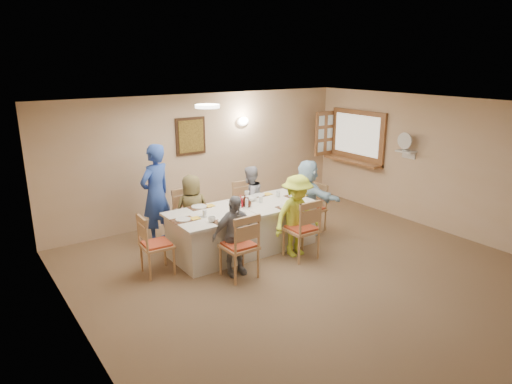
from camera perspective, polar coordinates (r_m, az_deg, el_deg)
ground at (r=6.92m, az=8.16°, el=-10.80°), size 7.00×7.00×0.00m
room_walls at (r=6.38m, az=8.71°, el=1.40°), size 7.00×7.00×7.00m
wall_picture at (r=8.97m, az=-8.16°, el=6.93°), size 0.62×0.05×0.72m
wall_sconce at (r=9.52m, az=-1.62°, el=8.84°), size 0.26×0.09×0.18m
ceiling_light at (r=6.82m, az=-6.10°, el=10.62°), size 0.36×0.36×0.05m
serving_hatch at (r=10.28m, az=12.58°, el=6.76°), size 0.06×1.50×1.15m
hatch_sill at (r=10.29m, az=11.94°, el=3.83°), size 0.30×1.50×0.05m
shutter_door at (r=10.62m, az=8.59°, el=7.26°), size 0.55×0.04×1.00m
fan_shelf at (r=9.39m, az=18.25°, el=4.83°), size 0.22×0.36×0.03m
desk_fan at (r=9.34m, az=18.22°, el=5.71°), size 0.30×0.30×0.28m
dining_table at (r=7.73m, az=-1.61°, el=-4.60°), size 2.52×1.07×0.76m
chair_back_left at (r=8.07m, az=-8.33°, el=-3.09°), size 0.50×0.50×0.96m
chair_back_right at (r=8.64m, az=-1.21°, el=-1.77°), size 0.48×0.48×0.91m
chair_front_left at (r=6.75m, az=-2.14°, el=-6.60°), size 0.49×0.49×1.02m
chair_front_right at (r=7.42m, az=5.69°, el=-4.51°), size 0.50×0.50×1.02m
chair_left_end at (r=7.02m, az=-12.31°, el=-6.35°), size 0.48×0.48×0.95m
chair_right_end at (r=8.60m, az=7.04°, el=-2.02°), size 0.48×0.48×0.90m
diner_back_left at (r=7.92m, az=-7.98°, el=-2.31°), size 0.73×0.57×1.26m
diner_back_right at (r=8.50m, az=-0.77°, el=-0.89°), size 0.79×0.71×1.25m
diner_front_left at (r=6.80m, az=-2.70°, el=-5.45°), size 0.77×0.42×1.23m
diner_front_right at (r=7.45m, az=5.13°, el=-2.99°), size 0.90×0.54×1.37m
diner_right_end at (r=8.44m, az=6.44°, el=-0.60°), size 1.38×0.69×1.39m
caregiver at (r=8.07m, az=-12.42°, el=-0.29°), size 0.94×0.87×1.77m
placemat_fl at (r=6.96m, az=-3.86°, el=-3.67°), size 0.37×0.28×0.01m
plate_fl at (r=6.96m, az=-3.87°, el=-3.59°), size 0.23×0.23×0.01m
napkin_fl at (r=7.01m, az=-2.39°, el=-3.44°), size 0.15×0.15×0.01m
placemat_fr at (r=7.61m, az=3.89°, el=-1.90°), size 0.33×0.25×0.01m
plate_fr at (r=7.61m, az=3.89°, el=-1.83°), size 0.25×0.25×0.02m
napkin_fr at (r=7.68m, az=5.17°, el=-1.70°), size 0.13×0.13×0.01m
placemat_bl at (r=7.65m, az=-7.13°, el=-1.89°), size 0.35×0.26×0.01m
plate_bl at (r=7.65m, az=-7.13°, el=-1.81°), size 0.26×0.26×0.02m
napkin_bl at (r=7.69m, az=-5.77°, el=-1.70°), size 0.14×0.14×0.01m
placemat_br at (r=8.25m, az=0.24°, el=-0.41°), size 0.35×0.26×0.01m
plate_br at (r=8.25m, az=0.24°, el=-0.34°), size 0.25×0.25×0.02m
napkin_br at (r=8.31m, az=1.45°, el=-0.24°), size 0.15×0.15×0.01m
placemat_le at (r=7.09m, az=-9.10°, el=-3.47°), size 0.35×0.26×0.01m
plate_le at (r=7.08m, az=-9.10°, el=-3.39°), size 0.23×0.23×0.01m
napkin_le at (r=7.12m, az=-7.62°, el=-3.26°), size 0.14×0.14×0.01m
placemat_re at (r=8.24m, az=4.89°, el=-0.50°), size 0.34×0.25×0.01m
plate_re at (r=8.23m, az=4.89°, el=-0.43°), size 0.25×0.25×0.02m
napkin_re at (r=8.31m, az=6.06°, el=-0.33°), size 0.15×0.15×0.01m
teacup_a at (r=6.93m, az=-5.54°, el=-3.43°), size 0.12×0.12×0.09m
teacup_b at (r=8.25m, az=-1.14°, el=-0.14°), size 0.16×0.16×0.08m
bowl_a at (r=7.30m, az=-2.17°, el=-2.49°), size 0.26×0.26×0.05m
bowl_b at (r=7.95m, az=-0.64°, el=-0.85°), size 0.25×0.25×0.07m
condiment_ketchup at (r=7.56m, az=-1.91°, el=-1.18°), size 0.13×0.13×0.21m
condiment_brown at (r=7.63m, az=-1.41°, el=-1.02°), size 0.11×0.12×0.21m
condiment_malt at (r=7.60m, az=-1.04°, el=-1.25°), size 0.14×0.14×0.17m
drinking_glass at (r=7.54m, az=-2.80°, el=-1.62°), size 0.06×0.06×0.10m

